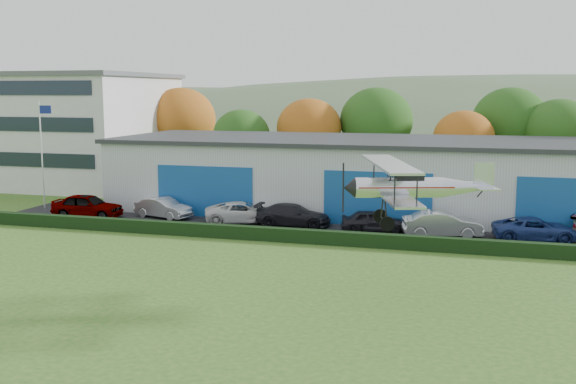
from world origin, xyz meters
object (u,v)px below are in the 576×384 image
(car_4, at_px, (373,221))
(car_0, at_px, (87,206))
(car_3, at_px, (293,215))
(car_6, at_px, (536,229))
(car_1, at_px, (163,208))
(biplane, at_px, (411,185))
(car_5, at_px, (442,224))
(car_2, at_px, (243,212))
(flagpole, at_px, (43,145))
(hangar, at_px, (389,175))
(office_block, at_px, (54,128))

(car_4, bearing_deg, car_0, 79.66)
(car_3, relative_size, car_4, 1.22)
(car_6, bearing_deg, car_1, 80.37)
(car_3, bearing_deg, biplane, -150.24)
(car_1, relative_size, car_5, 0.90)
(car_2, relative_size, car_6, 1.02)
(flagpole, bearing_deg, car_5, -4.23)
(hangar, xyz_separation_m, car_0, (-19.71, -8.51, -1.78))
(flagpole, relative_size, car_2, 1.61)
(car_1, relative_size, biplane, 0.60)
(car_0, xyz_separation_m, car_6, (29.28, 0.81, -0.15))
(office_block, relative_size, car_5, 4.36)
(car_1, xyz_separation_m, car_4, (14.67, -0.68, -0.02))
(car_5, bearing_deg, flagpole, 72.55)
(flagpole, bearing_deg, car_4, -4.24)
(car_1, xyz_separation_m, car_5, (18.87, -0.99, 0.08))
(flagpole, relative_size, car_5, 1.69)
(car_4, distance_m, car_6, 9.51)
(hangar, bearing_deg, car_3, -125.42)
(flagpole, height_order, car_4, flagpole)
(car_5, bearing_deg, car_1, 73.78)
(car_1, xyz_separation_m, car_2, (5.86, -0.14, -0.01))
(car_0, bearing_deg, biplane, -122.32)
(office_block, height_order, car_6, office_block)
(car_6, bearing_deg, biplane, 147.53)
(biplane, bearing_deg, hangar, 81.83)
(car_4, height_order, biplane, biplane)
(hangar, relative_size, car_4, 10.11)
(car_1, bearing_deg, car_6, -74.80)
(car_3, xyz_separation_m, car_4, (5.30, -0.45, -0.03))
(office_block, distance_m, car_3, 31.58)
(car_3, xyz_separation_m, biplane, (8.74, -13.86, 4.17))
(flagpole, height_order, car_2, flagpole)
(car_4, xyz_separation_m, biplane, (3.44, -13.41, 4.19))
(car_1, distance_m, car_5, 18.90)
(hangar, distance_m, flagpole, 25.68)
(car_0, relative_size, car_1, 1.15)
(office_block, height_order, car_3, office_block)
(car_1, xyz_separation_m, biplane, (18.12, -14.09, 4.18))
(flagpole, bearing_deg, hangar, 13.51)
(car_3, bearing_deg, car_4, -97.33)
(car_3, bearing_deg, car_6, -93.71)
(office_block, bearing_deg, car_6, -19.07)
(hangar, height_order, car_3, hangar)
(hangar, relative_size, car_0, 8.34)
(car_3, distance_m, biplane, 16.91)
(car_4, relative_size, car_6, 0.83)
(car_5, xyz_separation_m, car_6, (5.32, 0.44, -0.10))
(hangar, bearing_deg, car_2, -140.26)
(flagpole, bearing_deg, biplane, -28.26)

